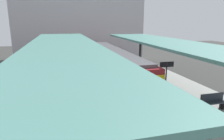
# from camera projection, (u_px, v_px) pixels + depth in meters

# --- Properties ---
(ground_plane) EXTENTS (80.00, 80.00, 0.00)m
(ground_plane) POSITION_uv_depth(u_px,v_px,m) (130.00, 112.00, 12.63)
(ground_plane) COLOR #383835
(platform_left) EXTENTS (4.40, 28.00, 1.00)m
(platform_left) POSITION_uv_depth(u_px,v_px,m) (68.00, 111.00, 11.59)
(platform_left) COLOR #9E9E99
(platform_left) RESTS_ON ground_plane
(platform_right) EXTENTS (4.40, 28.00, 1.00)m
(platform_right) POSITION_uv_depth(u_px,v_px,m) (183.00, 99.00, 13.44)
(platform_right) COLOR #9E9E99
(platform_right) RESTS_ON ground_plane
(track_ballast) EXTENTS (3.20, 28.00, 0.20)m
(track_ballast) POSITION_uv_depth(u_px,v_px,m) (130.00, 111.00, 12.61)
(track_ballast) COLOR #4C4742
(track_ballast) RESTS_ON ground_plane
(rail_near_side) EXTENTS (0.08, 28.00, 0.14)m
(rail_near_side) POSITION_uv_depth(u_px,v_px,m) (119.00, 109.00, 12.40)
(rail_near_side) COLOR slate
(rail_near_side) RESTS_ON track_ballast
(rail_far_side) EXTENTS (0.08, 28.00, 0.14)m
(rail_far_side) POSITION_uv_depth(u_px,v_px,m) (140.00, 107.00, 12.75)
(rail_far_side) COLOR slate
(rail_far_side) RESTS_ON track_ballast
(commuter_train) EXTENTS (2.78, 13.26, 3.10)m
(commuter_train) POSITION_uv_depth(u_px,v_px,m) (111.00, 68.00, 16.82)
(commuter_train) COLOR maroon
(commuter_train) RESTS_ON track_ballast
(canopy_left) EXTENTS (4.18, 21.00, 3.25)m
(canopy_left) POSITION_uv_depth(u_px,v_px,m) (63.00, 46.00, 12.05)
(canopy_left) COLOR #333335
(canopy_left) RESTS_ON platform_left
(canopy_right) EXTENTS (4.18, 21.00, 3.12)m
(canopy_right) POSITION_uv_depth(u_px,v_px,m) (176.00, 45.00, 13.94)
(canopy_right) COLOR #333335
(canopy_right) RESTS_ON platform_right
(platform_bench) EXTENTS (1.40, 0.41, 0.86)m
(platform_bench) POSITION_uv_depth(u_px,v_px,m) (213.00, 101.00, 10.59)
(platform_bench) COLOR black
(platform_bench) RESTS_ON platform_right
(platform_sign) EXTENTS (0.90, 0.08, 2.21)m
(platform_sign) POSITION_uv_depth(u_px,v_px,m) (166.00, 71.00, 12.15)
(platform_sign) COLOR #262628
(platform_sign) RESTS_ON platform_right
(litter_bin) EXTENTS (0.44, 0.44, 0.80)m
(litter_bin) POSITION_uv_depth(u_px,v_px,m) (153.00, 74.00, 16.41)
(litter_bin) COLOR #2D2D30
(litter_bin) RESTS_ON platform_right
(station_building_backdrop) EXTENTS (18.00, 6.00, 11.00)m
(station_building_backdrop) POSITION_uv_depth(u_px,v_px,m) (80.00, 22.00, 29.92)
(station_building_backdrop) COLOR #B7B2B7
(station_building_backdrop) RESTS_ON ground_plane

